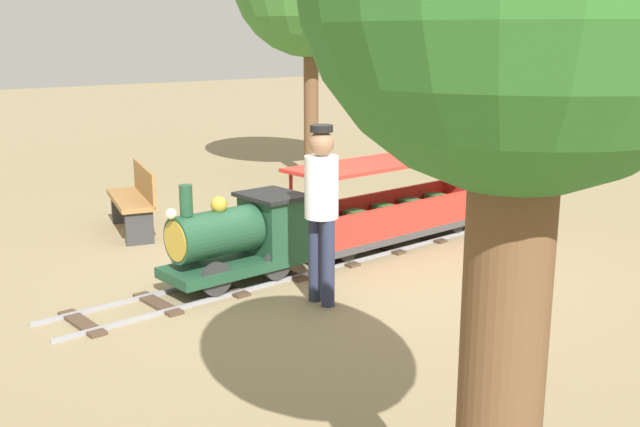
# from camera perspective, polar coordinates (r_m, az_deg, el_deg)

# --- Properties ---
(ground_plane) EXTENTS (60.00, 60.00, 0.00)m
(ground_plane) POSITION_cam_1_polar(r_m,az_deg,el_deg) (7.97, 0.45, -3.76)
(ground_plane) COLOR #8C7A56
(track) EXTENTS (0.70, 6.40, 0.04)m
(track) POSITION_cam_1_polar(r_m,az_deg,el_deg) (8.04, 1.08, -3.48)
(track) COLOR gray
(track) RESTS_ON ground_plane
(locomotive) EXTENTS (0.66, 1.45, 1.02)m
(locomotive) POSITION_cam_1_polar(r_m,az_deg,el_deg) (7.18, -6.15, -1.73)
(locomotive) COLOR #1E472D
(locomotive) RESTS_ON ground_plane
(passenger_car) EXTENTS (0.76, 2.70, 0.97)m
(passenger_car) POSITION_cam_1_polar(r_m,az_deg,el_deg) (8.54, 5.60, 0.28)
(passenger_car) COLOR #3F3F3F
(passenger_car) RESTS_ON ground_plane
(conductor_person) EXTENTS (0.30, 0.30, 1.62)m
(conductor_person) POSITION_cam_1_polar(r_m,az_deg,el_deg) (6.50, 0.11, 1.01)
(conductor_person) COLOR #282D47
(conductor_person) RESTS_ON ground_plane
(park_bench) EXTENTS (1.36, 0.78, 0.82)m
(park_bench) POSITION_cam_1_polar(r_m,az_deg,el_deg) (9.34, -14.09, 1.04)
(park_bench) COLOR olive
(park_bench) RESTS_ON ground_plane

